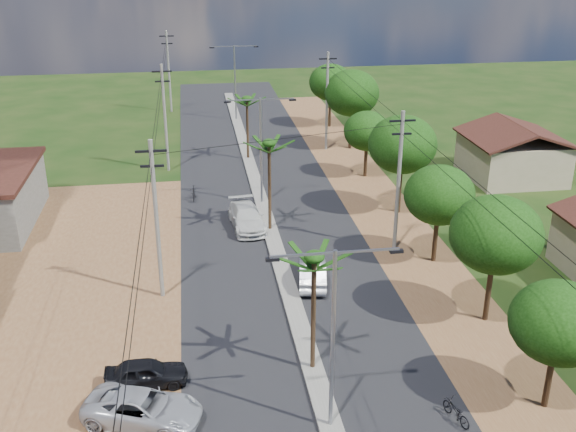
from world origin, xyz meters
The scene contains 30 objects.
ground centered at (0.00, 0.00, 0.00)m, with size 160.00×160.00×0.00m, color black.
road centered at (0.00, 15.00, 0.02)m, with size 12.00×110.00×0.04m, color black.
median centered at (0.00, 18.00, 0.09)m, with size 1.00×90.00×0.18m, color #605E56.
dirt_shoulder_east centered at (8.50, 15.00, 0.01)m, with size 5.00×90.00×0.03m, color brown.
house_east_far centered at (21.00, 28.00, 2.39)m, with size 7.60×7.50×4.60m.
tree_east_b centered at (9.30, 0.00, 4.11)m, with size 4.00×4.00×5.83m.
tree_east_c centered at (9.70, 7.00, 4.86)m, with size 4.60×4.60×6.83m.
tree_east_d centered at (9.40, 14.00, 4.34)m, with size 4.20×4.20×6.13m.
tree_east_e centered at (9.60, 22.00, 5.09)m, with size 4.80×4.80×7.14m.
tree_east_f centered at (9.20, 30.00, 3.89)m, with size 3.80×3.80×5.52m.
tree_east_g centered at (9.80, 38.00, 5.24)m, with size 5.00×5.00×7.38m.
tree_east_h centered at (9.50, 46.00, 4.64)m, with size 4.40×4.40×6.52m.
palm_median_near centered at (0.00, 4.00, 5.54)m, with size 2.00×2.00×6.15m.
palm_median_mid centered at (0.00, 20.00, 5.90)m, with size 2.00×2.00×6.55m.
palm_median_far centered at (0.00, 36.00, 5.26)m, with size 2.00×2.00×5.85m.
streetlight_near centered at (0.00, 0.00, 4.79)m, with size 5.10×0.18×8.00m.
streetlight_mid centered at (0.00, 25.00, 4.79)m, with size 5.10×0.18×8.00m.
streetlight_far centered at (0.00, 50.00, 4.79)m, with size 5.10×0.18×8.00m.
utility_pole_w_b centered at (-7.00, 12.00, 4.76)m, with size 1.60×0.24×9.00m.
utility_pole_w_c centered at (-7.00, 34.00, 4.76)m, with size 1.60×0.24×9.00m.
utility_pole_w_d centered at (-7.00, 55.00, 4.76)m, with size 1.60×0.24×9.00m.
utility_pole_e_b centered at (7.50, 16.00, 4.76)m, with size 1.60×0.24×9.00m.
utility_pole_e_c centered at (7.50, 38.00, 4.76)m, with size 1.60×0.24×9.00m.
car_silver_mid centered at (1.50, 12.28, 0.71)m, with size 1.49×4.29×1.41m, color #A6A9AE.
car_white_far centered at (-1.50, 20.75, 0.74)m, with size 2.08×5.11×1.48m, color #B8B8B3.
car_parked_silver centered at (-7.50, 1.41, 0.68)m, with size 2.24×4.87×1.35m, color #A6A9AE.
car_parked_dark centered at (-7.50, 3.93, 0.62)m, with size 1.47×3.64×1.24m, color black.
moto_rider_east centered at (5.19, -0.36, 0.44)m, with size 0.59×1.69×0.89m, color black.
moto_rider_west_a centered at (-1.20, 21.68, 0.47)m, with size 0.63×1.80×0.95m, color black.
moto_rider_west_b centered at (-5.00, 26.58, 0.53)m, with size 0.50×1.76×1.06m, color black.
Camera 1 is at (-4.92, -21.49, 18.50)m, focal length 42.00 mm.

